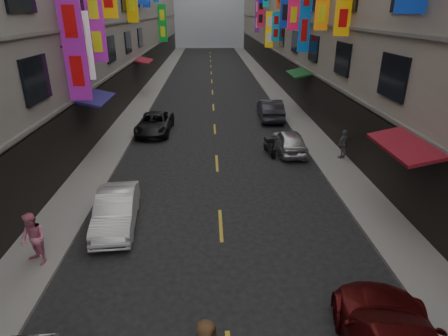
{
  "coord_description": "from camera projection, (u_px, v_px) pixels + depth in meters",
  "views": [
    {
      "loc": [
        -0.36,
        6.25,
        7.23
      ],
      "look_at": [
        -0.04,
        14.11,
        3.9
      ],
      "focal_mm": 30.0,
      "sensor_mm": 36.0,
      "label": 1
    }
  ],
  "objects": [
    {
      "name": "sidewalk_left",
      "position": [
        149.0,
        92.0,
        35.48
      ],
      "size": [
        2.0,
        90.0,
        0.12
      ],
      "primitive_type": "cube",
      "color": "slate",
      "rests_on": "ground"
    },
    {
      "name": "sidewalk_right",
      "position": [
        275.0,
        91.0,
        35.94
      ],
      "size": [
        2.0,
        90.0,
        0.12
      ],
      "primitive_type": "cube",
      "color": "slate",
      "rests_on": "ground"
    },
    {
      "name": "car_left_mid",
      "position": [
        116.0,
        210.0,
        13.38
      ],
      "size": [
        1.66,
        3.93,
        1.26
      ],
      "primitive_type": "imported",
      "rotation": [
        0.0,
        0.0,
        0.09
      ],
      "color": "white",
      "rests_on": "ground"
    },
    {
      "name": "pedestrian_lfar",
      "position": [
        33.0,
        239.0,
        11.1
      ],
      "size": [
        0.99,
        0.93,
        1.68
      ],
      "primitive_type": "imported",
      "rotation": [
        0.0,
        0.0,
        -0.62
      ],
      "color": "pink",
      "rests_on": "sidewalk_left"
    },
    {
      "name": "car_right_mid",
      "position": [
        289.0,
        141.0,
        20.45
      ],
      "size": [
        1.52,
        3.7,
        1.26
      ],
      "primitive_type": "imported",
      "rotation": [
        0.0,
        0.0,
        3.15
      ],
      "color": "silver",
      "rests_on": "ground"
    },
    {
      "name": "lane_markings",
      "position": [
        213.0,
        99.0,
        32.97
      ],
      "size": [
        0.12,
        80.2,
        0.01
      ],
      "color": "gold",
      "rests_on": "ground"
    },
    {
      "name": "scooter_far_right",
      "position": [
        269.0,
        147.0,
        20.19
      ],
      "size": [
        0.59,
        1.8,
        1.14
      ],
      "rotation": [
        0.0,
        0.0,
        3.3
      ],
      "color": "black",
      "rests_on": "ground"
    },
    {
      "name": "pedestrian_rfar",
      "position": [
        344.0,
        144.0,
        19.24
      ],
      "size": [
        1.02,
        0.92,
        1.52
      ],
      "primitive_type": "imported",
      "rotation": [
        0.0,
        0.0,
        3.74
      ],
      "color": "slate",
      "rests_on": "sidewalk_right"
    },
    {
      "name": "car_left_far",
      "position": [
        155.0,
        123.0,
        23.71
      ],
      "size": [
        2.19,
        4.47,
        1.22
      ],
      "primitive_type": "imported",
      "rotation": [
        0.0,
        0.0,
        -0.04
      ],
      "color": "black",
      "rests_on": "ground"
    },
    {
      "name": "street_awnings",
      "position": [
        192.0,
        97.0,
        19.79
      ],
      "size": [
        13.99,
        35.2,
        0.41
      ],
      "color": "#144E2B",
      "rests_on": "ground"
    },
    {
      "name": "car_right_far",
      "position": [
        270.0,
        109.0,
        26.62
      ],
      "size": [
        1.63,
        4.39,
        1.44
      ],
      "primitive_type": "imported",
      "rotation": [
        0.0,
        0.0,
        3.12
      ],
      "color": "#292A31",
      "rests_on": "ground"
    }
  ]
}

